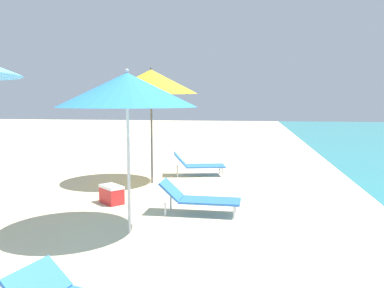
% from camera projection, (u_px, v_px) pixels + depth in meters
% --- Properties ---
extents(umbrella_second, '(2.23, 2.23, 2.66)m').
position_uv_depth(umbrella_second, '(127.00, 90.00, 6.19)').
color(umbrella_second, silver).
rests_on(umbrella_second, ground).
extents(lounger_second_shoreside, '(1.54, 0.58, 0.64)m').
position_uv_depth(lounger_second_shoreside, '(198.00, 198.00, 7.48)').
color(lounger_second_shoreside, blue).
rests_on(lounger_second_shoreside, ground).
extents(umbrella_farthest, '(2.40, 2.40, 3.02)m').
position_uv_depth(umbrella_farthest, '(151.00, 82.00, 10.05)').
color(umbrella_farthest, '#4C4C51').
rests_on(umbrella_farthest, ground).
extents(lounger_farthest_shoreside, '(1.57, 0.93, 0.68)m').
position_uv_depth(lounger_farthest_shoreside, '(198.00, 164.00, 11.34)').
color(lounger_farthest_shoreside, blue).
rests_on(lounger_farthest_shoreside, ground).
extents(cooler_box, '(0.62, 0.60, 0.39)m').
position_uv_depth(cooler_box, '(112.00, 194.00, 8.26)').
color(cooler_box, red).
rests_on(cooler_box, ground).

